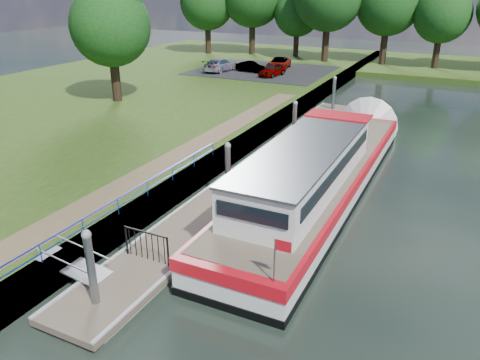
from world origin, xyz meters
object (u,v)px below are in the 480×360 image
at_px(car_a, 272,70).
at_px(car_c, 221,65).
at_px(barge, 323,170).
at_px(pontoon, 266,167).
at_px(car_b, 251,67).
at_px(car_d, 279,63).

relative_size(car_a, car_c, 0.80).
bearing_deg(car_c, car_a, -177.96).
distance_m(car_a, car_c, 6.08).
relative_size(barge, car_c, 4.58).
bearing_deg(car_c, pontoon, 127.47).
height_order(barge, car_c, barge).
relative_size(car_a, car_b, 1.13).
bearing_deg(pontoon, car_d, 110.19).
height_order(car_b, car_c, car_c).
height_order(car_a, car_c, car_c).
height_order(pontoon, car_d, car_d).
distance_m(car_b, car_d, 3.56).
bearing_deg(car_a, pontoon, -61.95).
distance_m(pontoon, car_b, 26.22).
height_order(pontoon, car_c, car_c).
distance_m(barge, car_d, 30.66).
xyz_separation_m(car_b, car_c, (-3.12, -0.93, 0.13)).
relative_size(pontoon, barge, 1.42).
distance_m(car_a, car_b, 3.17).
bearing_deg(car_a, car_c, -175.44).
height_order(car_b, car_d, car_d).
height_order(pontoon, barge, barge).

